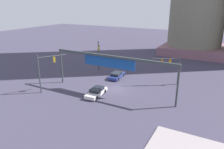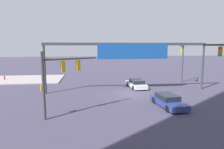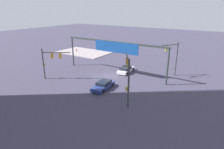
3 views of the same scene
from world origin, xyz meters
name	(u,v)px [view 2 (image 2 of 3)]	position (x,y,z in m)	size (l,w,h in m)	color
ground_plane	(130,94)	(0.00, 0.00, 0.00)	(182.05, 182.05, 0.00)	#3C384C
sidewalk_corner	(20,79)	(17.32, -12.64, 0.07)	(14.62, 9.21, 0.15)	gray
traffic_signal_near_corner	(182,57)	(-9.95, -6.31, 4.30)	(2.70, 4.21, 6.50)	#383E43
traffic_signal_cross_street	(57,74)	(7.77, 7.08, 3.70)	(4.66, 2.74, 5.62)	#3D3B3D
overhead_sign_gantry	(129,51)	(-0.20, -1.53, 5.40)	(21.67, 0.43, 6.45)	#343C3D
sedan_car_approaching	(136,84)	(-1.74, -3.62, 0.58)	(2.24, 4.87, 1.21)	silver
sedan_car_waiting_far	(168,101)	(-2.72, 5.55, 0.58)	(2.32, 4.91, 1.21)	navy
fire_hydrant_on_curb	(5,78)	(19.80, -12.28, 0.49)	(0.33, 0.22, 0.71)	red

